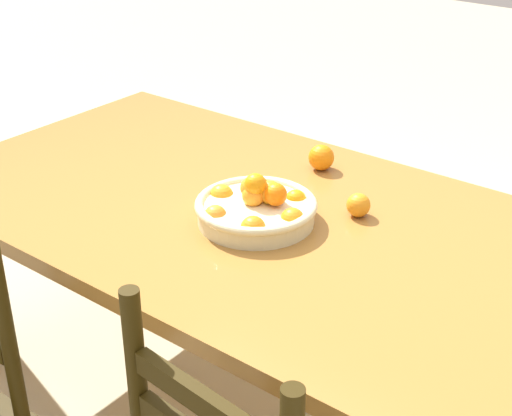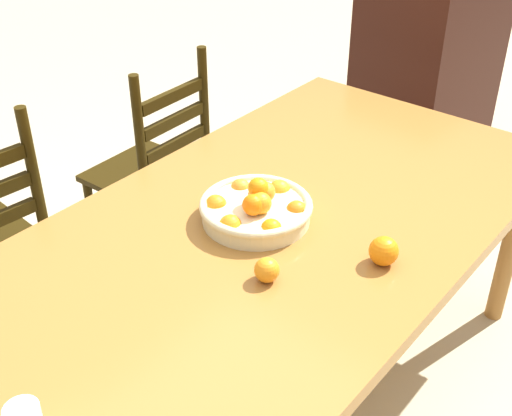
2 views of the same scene
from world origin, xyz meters
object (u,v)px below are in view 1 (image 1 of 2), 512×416
(dining_table, at_px, (261,233))
(orange_loose_1, at_px, (358,205))
(fruit_bowl, at_px, (257,208))
(orange_loose_0, at_px, (321,157))

(dining_table, height_order, orange_loose_1, orange_loose_1)
(orange_loose_1, bearing_deg, dining_table, 34.03)
(fruit_bowl, relative_size, orange_loose_1, 5.00)
(fruit_bowl, height_order, orange_loose_1, fruit_bowl)
(dining_table, relative_size, orange_loose_0, 25.25)
(dining_table, distance_m, orange_loose_0, 0.35)
(dining_table, xyz_separation_m, fruit_bowl, (-0.02, 0.05, 0.10))
(orange_loose_0, bearing_deg, orange_loose_1, 141.96)
(orange_loose_0, bearing_deg, fruit_bowl, 97.42)
(orange_loose_0, distance_m, orange_loose_1, 0.31)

